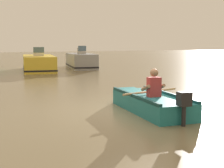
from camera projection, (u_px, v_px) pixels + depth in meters
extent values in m
plane|color=#7A6B4C|center=(135.00, 110.00, 9.27)|extent=(120.00, 120.00, 0.00)
cube|color=#1E727A|center=(151.00, 104.00, 8.96)|extent=(1.58, 3.24, 0.44)
cube|color=#1E727A|center=(127.00, 94.00, 10.58)|extent=(0.66, 0.49, 0.42)
cube|color=#103F43|center=(134.00, 96.00, 8.77)|extent=(0.56, 3.01, 0.08)
cube|color=#103F43|center=(168.00, 94.00, 9.10)|extent=(0.56, 3.01, 0.08)
cube|color=teal|center=(153.00, 98.00, 8.85)|extent=(1.04, 0.44, 0.06)
cylinder|color=black|center=(184.00, 114.00, 7.41)|extent=(0.11, 0.11, 0.54)
cube|color=black|center=(184.00, 99.00, 7.37)|extent=(0.31, 0.28, 0.32)
cube|color=#B23333|center=(154.00, 87.00, 8.76)|extent=(0.37, 0.27, 0.52)
sphere|color=#9E7051|center=(154.00, 73.00, 8.72)|extent=(0.22, 0.22, 0.22)
cylinder|color=#9E7051|center=(146.00, 88.00, 8.74)|extent=(0.16, 0.43, 0.23)
cylinder|color=#9E7051|center=(160.00, 87.00, 8.89)|extent=(0.16, 0.43, 0.23)
cylinder|color=tan|center=(151.00, 92.00, 9.31)|extent=(1.99, 0.37, 0.06)
cube|color=gold|center=(39.00, 63.00, 22.28)|extent=(3.12, 5.63, 1.01)
cube|color=black|center=(39.00, 68.00, 22.32)|extent=(3.17, 5.68, 0.10)
cube|color=silver|center=(39.00, 52.00, 21.81)|extent=(0.78, 0.64, 0.44)
cube|color=slate|center=(39.00, 50.00, 21.53)|extent=(0.68, 0.20, 0.36)
cube|color=gray|center=(81.00, 61.00, 24.57)|extent=(2.73, 4.99, 1.07)
cube|color=black|center=(81.00, 65.00, 24.62)|extent=(2.78, 5.04, 0.10)
cube|color=#B2ADA3|center=(82.00, 51.00, 24.14)|extent=(0.68, 0.62, 0.44)
cube|color=slate|center=(82.00, 48.00, 23.87)|extent=(0.58, 0.18, 0.36)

